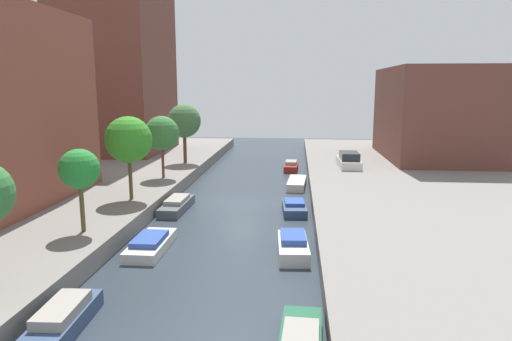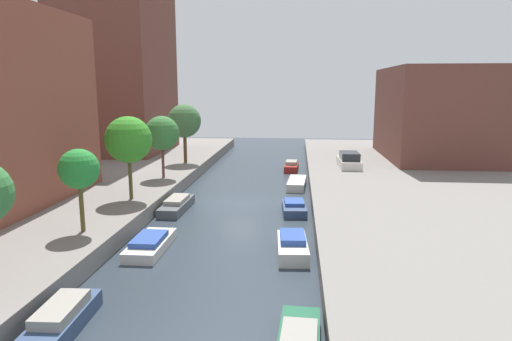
% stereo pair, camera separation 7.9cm
% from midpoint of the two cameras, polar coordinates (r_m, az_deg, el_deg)
% --- Properties ---
extents(ground_plane, '(84.00, 84.00, 0.00)m').
position_cam_midpoint_polar(ground_plane, '(32.41, -1.99, -4.12)').
color(ground_plane, '#28333D').
extents(quay_left, '(20.00, 64.00, 1.00)m').
position_cam_midpoint_polar(quay_left, '(37.23, -25.58, -2.44)').
color(quay_left, gray).
rests_on(quay_left, ground_plane).
extents(quay_right, '(20.00, 64.00, 1.00)m').
position_cam_midpoint_polar(quay_right, '(33.90, 24.10, -3.52)').
color(quay_right, gray).
rests_on(quay_right, ground_plane).
extents(apartment_tower_far, '(10.00, 12.72, 21.14)m').
position_cam_midpoint_polar(apartment_tower_far, '(53.45, -17.25, 13.69)').
color(apartment_tower_far, brown).
rests_on(apartment_tower_far, quay_left).
extents(low_block_right, '(10.00, 14.85, 9.13)m').
position_cam_midpoint_polar(low_block_right, '(49.54, 21.81, 6.74)').
color(low_block_right, brown).
rests_on(low_block_right, quay_right).
extents(street_tree_1, '(1.99, 1.99, 4.20)m').
position_cam_midpoint_polar(street_tree_1, '(23.88, -21.52, 0.12)').
color(street_tree_1, brown).
rests_on(street_tree_1, quay_left).
extents(street_tree_2, '(2.97, 2.97, 5.38)m').
position_cam_midpoint_polar(street_tree_2, '(29.85, -15.89, 3.75)').
color(street_tree_2, brown).
rests_on(street_tree_2, quay_left).
extents(street_tree_3, '(2.73, 2.73, 4.95)m').
position_cam_midpoint_polar(street_tree_3, '(36.60, -11.88, 4.63)').
color(street_tree_3, brown).
rests_on(street_tree_3, quay_left).
extents(street_tree_4, '(3.15, 3.15, 5.60)m').
position_cam_midpoint_polar(street_tree_4, '(43.51, -9.12, 6.18)').
color(street_tree_4, brown).
rests_on(street_tree_4, quay_left).
extents(parked_car, '(1.91, 4.73, 1.39)m').
position_cam_midpoint_polar(parked_car, '(41.93, 11.60, 1.23)').
color(parked_car, beige).
rests_on(parked_car, quay_right).
extents(moored_boat_left_0, '(1.51, 4.39, 0.97)m').
position_cam_midpoint_polar(moored_boat_left_0, '(17.28, -23.61, -17.13)').
color(moored_boat_left_0, '#33476B').
rests_on(moored_boat_left_0, ground_plane).
extents(moored_boat_left_1, '(1.64, 4.20, 0.79)m').
position_cam_midpoint_polar(moored_boat_left_1, '(23.80, -13.26, -9.02)').
color(moored_boat_left_1, beige).
rests_on(moored_boat_left_1, ground_plane).
extents(moored_boat_left_2, '(1.45, 4.60, 0.87)m').
position_cam_midpoint_polar(moored_boat_left_2, '(30.89, -10.04, -4.30)').
color(moored_boat_left_2, '#4C5156').
rests_on(moored_boat_left_2, ground_plane).
extents(moored_boat_right_1, '(1.66, 3.70, 0.98)m').
position_cam_midpoint_polar(moored_boat_right_1, '(22.73, 4.60, -9.48)').
color(moored_boat_right_1, beige).
rests_on(moored_boat_right_1, ground_plane).
extents(moored_boat_right_2, '(1.72, 3.25, 0.79)m').
position_cam_midpoint_polar(moored_boat_right_2, '(29.95, 4.78, -4.70)').
color(moored_boat_right_2, '#33476B').
rests_on(moored_boat_right_2, ground_plane).
extents(moored_boat_right_3, '(1.65, 4.35, 0.65)m').
position_cam_midpoint_polar(moored_boat_right_3, '(37.50, 5.12, -1.63)').
color(moored_boat_right_3, beige).
rests_on(moored_boat_right_3, ground_plane).
extents(moored_boat_right_4, '(1.43, 3.33, 0.96)m').
position_cam_midpoint_polar(moored_boat_right_4, '(44.94, 4.43, 0.52)').
color(moored_boat_right_4, maroon).
rests_on(moored_boat_right_4, ground_plane).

